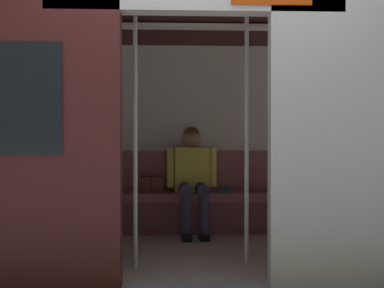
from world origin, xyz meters
The scene contains 8 objects.
ground_plane centered at (0.00, 0.00, 0.00)m, with size 60.00×60.00×0.00m, color gray.
train_car centered at (0.08, -1.09, 1.47)m, with size 6.40×2.49×2.25m.
bench_seat centered at (0.00, -1.98, 0.34)m, with size 3.30×0.44×0.45m.
person_seated centered at (-0.06, -1.93, 0.67)m, with size 0.55×0.69×1.18m.
handbag centered at (0.40, -2.06, 0.53)m, with size 0.26×0.15×0.17m.
book centered at (-0.42, -2.03, 0.46)m, with size 0.15×0.22×0.03m, color #26598C.
grab_pole_door centered at (0.46, -0.50, 1.06)m, with size 0.04×0.04×2.11m, color silver.
grab_pole_far centered at (-0.46, -0.63, 1.06)m, with size 0.04×0.04×2.11m, color silver.
Camera 1 is at (0.16, 3.40, 1.06)m, focal length 45.34 mm.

